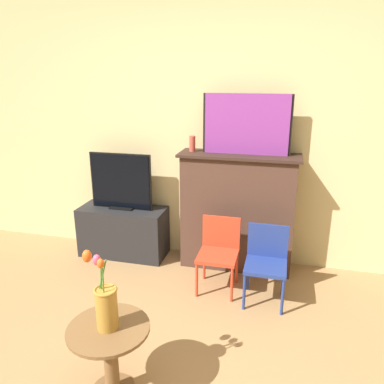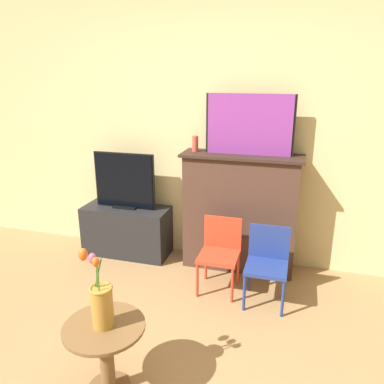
# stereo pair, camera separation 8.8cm
# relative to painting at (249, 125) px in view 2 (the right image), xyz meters

# --- Properties ---
(wall_back) EXTENTS (8.00, 0.06, 2.70)m
(wall_back) POSITION_rel_painting_xyz_m (-0.31, 0.19, -0.04)
(wall_back) COLOR beige
(wall_back) RESTS_ON ground
(fireplace_mantel) EXTENTS (1.11, 0.36, 1.13)m
(fireplace_mantel) POSITION_rel_painting_xyz_m (-0.05, -0.01, -0.82)
(fireplace_mantel) COLOR #4C3328
(fireplace_mantel) RESTS_ON ground
(painting) EXTENTS (0.79, 0.03, 0.53)m
(painting) POSITION_rel_painting_xyz_m (0.00, 0.00, 0.00)
(painting) COLOR black
(painting) RESTS_ON fireplace_mantel
(mantel_candle) EXTENTS (0.06, 0.06, 0.15)m
(mantel_candle) POSITION_rel_painting_xyz_m (-0.49, -0.01, -0.19)
(mantel_candle) COLOR #CC4C3D
(mantel_candle) RESTS_ON fireplace_mantel
(tv_stand) EXTENTS (0.89, 0.37, 0.51)m
(tv_stand) POSITION_rel_painting_xyz_m (-1.22, -0.05, -1.14)
(tv_stand) COLOR #232326
(tv_stand) RESTS_ON ground
(tv_monitor) EXTENTS (0.64, 0.12, 0.57)m
(tv_monitor) POSITION_rel_painting_xyz_m (-1.22, -0.05, -0.61)
(tv_monitor) COLOR black
(tv_monitor) RESTS_ON tv_stand
(chair_red) EXTENTS (0.33, 0.33, 0.63)m
(chair_red) POSITION_rel_painting_xyz_m (-0.15, -0.44, -1.03)
(chair_red) COLOR red
(chair_red) RESTS_ON ground
(chair_blue) EXTENTS (0.33, 0.33, 0.63)m
(chair_blue) POSITION_rel_painting_xyz_m (0.26, -0.52, -1.03)
(chair_blue) COLOR navy
(chair_blue) RESTS_ON ground
(side_table) EXTENTS (0.47, 0.47, 0.46)m
(side_table) POSITION_rel_painting_xyz_m (-0.55, -1.74, -1.09)
(side_table) COLOR brown
(side_table) RESTS_ON ground
(vase_tulips) EXTENTS (0.20, 0.13, 0.46)m
(vase_tulips) POSITION_rel_painting_xyz_m (-0.55, -1.74, -0.78)
(vase_tulips) COLOR #B78433
(vase_tulips) RESTS_ON side_table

